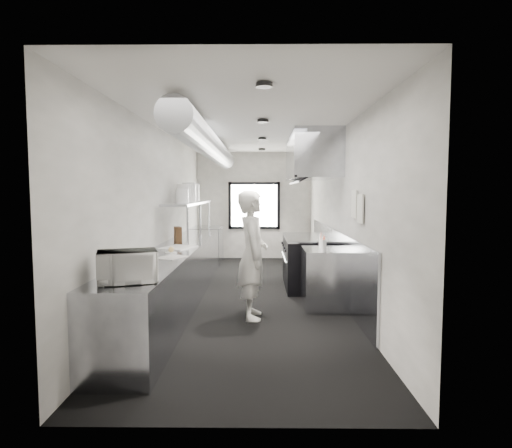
{
  "coord_description": "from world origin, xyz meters",
  "views": [
    {
      "loc": [
        0.17,
        -7.0,
        1.77
      ],
      "look_at": [
        0.09,
        -0.2,
        1.24
      ],
      "focal_mm": 29.22,
      "sensor_mm": 36.0,
      "label": 1
    }
  ],
  "objects_px": {
    "squeeze_bottle_b": "(324,245)",
    "plate_stack_c": "(189,192)",
    "plate_stack_b": "(184,193)",
    "small_plate": "(171,253)",
    "squeeze_bottle_c": "(324,243)",
    "cutting_board": "(178,247)",
    "plate_stack_a": "(182,196)",
    "far_work_table": "(207,245)",
    "squeeze_bottle_a": "(323,246)",
    "microwave": "(127,266)",
    "deli_tub_b": "(125,267)",
    "plate_stack_d": "(194,192)",
    "knife_block": "(178,234)",
    "squeeze_bottle_e": "(321,241)",
    "deli_tub_a": "(132,265)",
    "range": "(307,261)",
    "line_cook": "(253,255)",
    "prep_counter": "(177,275)",
    "exhaust_hood": "(311,158)",
    "squeeze_bottle_d": "(321,243)",
    "pass_shelf": "(190,204)"
  },
  "relations": [
    {
      "from": "squeeze_bottle_b",
      "to": "plate_stack_c",
      "type": "bearing_deg",
      "value": 140.27
    },
    {
      "from": "plate_stack_b",
      "to": "plate_stack_c",
      "type": "height_order",
      "value": "plate_stack_c"
    },
    {
      "from": "small_plate",
      "to": "squeeze_bottle_c",
      "type": "height_order",
      "value": "squeeze_bottle_c"
    },
    {
      "from": "cutting_board",
      "to": "plate_stack_a",
      "type": "bearing_deg",
      "value": 96.02
    },
    {
      "from": "far_work_table",
      "to": "plate_stack_a",
      "type": "bearing_deg",
      "value": -91.02
    },
    {
      "from": "squeeze_bottle_a",
      "to": "cutting_board",
      "type": "bearing_deg",
      "value": 170.84
    },
    {
      "from": "microwave",
      "to": "small_plate",
      "type": "bearing_deg",
      "value": 70.23
    },
    {
      "from": "deli_tub_b",
      "to": "plate_stack_d",
      "type": "xyz_separation_m",
      "value": [
        0.09,
        4.2,
        0.8
      ]
    },
    {
      "from": "knife_block",
      "to": "squeeze_bottle_e",
      "type": "height_order",
      "value": "knife_block"
    },
    {
      "from": "cutting_board",
      "to": "plate_stack_c",
      "type": "distance_m",
      "value": 1.89
    },
    {
      "from": "deli_tub_a",
      "to": "deli_tub_b",
      "type": "distance_m",
      "value": 0.14
    },
    {
      "from": "range",
      "to": "line_cook",
      "type": "xyz_separation_m",
      "value": [
        -0.98,
        -1.95,
        0.42
      ]
    },
    {
      "from": "prep_counter",
      "to": "plate_stack_c",
      "type": "distance_m",
      "value": 2.03
    },
    {
      "from": "exhaust_hood",
      "to": "prep_counter",
      "type": "height_order",
      "value": "exhaust_hood"
    },
    {
      "from": "prep_counter",
      "to": "line_cook",
      "type": "xyz_separation_m",
      "value": [
        1.21,
        -0.75,
        0.44
      ]
    },
    {
      "from": "cutting_board",
      "to": "plate_stack_a",
      "type": "distance_m",
      "value": 1.21
    },
    {
      "from": "small_plate",
      "to": "plate_stack_b",
      "type": "bearing_deg",
      "value": 94.03
    },
    {
      "from": "range",
      "to": "plate_stack_c",
      "type": "height_order",
      "value": "plate_stack_c"
    },
    {
      "from": "plate_stack_b",
      "to": "plate_stack_c",
      "type": "xyz_separation_m",
      "value": [
        0.01,
        0.43,
        0.02
      ]
    },
    {
      "from": "squeeze_bottle_b",
      "to": "microwave",
      "type": "bearing_deg",
      "value": -135.84
    },
    {
      "from": "deli_tub_a",
      "to": "plate_stack_b",
      "type": "bearing_deg",
      "value": 89.08
    },
    {
      "from": "deli_tub_b",
      "to": "plate_stack_b",
      "type": "xyz_separation_m",
      "value": [
        0.09,
        3.16,
        0.79
      ]
    },
    {
      "from": "squeeze_bottle_e",
      "to": "microwave",
      "type": "bearing_deg",
      "value": -130.67
    },
    {
      "from": "prep_counter",
      "to": "squeeze_bottle_d",
      "type": "distance_m",
      "value": 2.31
    },
    {
      "from": "exhaust_hood",
      "to": "small_plate",
      "type": "distance_m",
      "value": 3.24
    },
    {
      "from": "line_cook",
      "to": "small_plate",
      "type": "bearing_deg",
      "value": 83.33
    },
    {
      "from": "plate_stack_c",
      "to": "squeeze_bottle_b",
      "type": "relative_size",
      "value": 2.26
    },
    {
      "from": "exhaust_hood",
      "to": "plate_stack_b",
      "type": "distance_m",
      "value": 2.41
    },
    {
      "from": "prep_counter",
      "to": "cutting_board",
      "type": "bearing_deg",
      "value": -70.79
    },
    {
      "from": "deli_tub_b",
      "to": "knife_block",
      "type": "relative_size",
      "value": 0.59
    },
    {
      "from": "plate_stack_d",
      "to": "squeeze_bottle_e",
      "type": "bearing_deg",
      "value": -41.66
    },
    {
      "from": "far_work_table",
      "to": "deli_tub_b",
      "type": "distance_m",
      "value": 5.77
    },
    {
      "from": "range",
      "to": "far_work_table",
      "type": "height_order",
      "value": "range"
    },
    {
      "from": "far_work_table",
      "to": "knife_block",
      "type": "height_order",
      "value": "knife_block"
    },
    {
      "from": "squeeze_bottle_b",
      "to": "deli_tub_a",
      "type": "bearing_deg",
      "value": -147.48
    },
    {
      "from": "plate_stack_a",
      "to": "plate_stack_b",
      "type": "height_order",
      "value": "plate_stack_b"
    },
    {
      "from": "knife_block",
      "to": "exhaust_hood",
      "type": "bearing_deg",
      "value": -11.92
    },
    {
      "from": "line_cook",
      "to": "deli_tub_a",
      "type": "bearing_deg",
      "value": 128.22
    },
    {
      "from": "exhaust_hood",
      "to": "plate_stack_c",
      "type": "relative_size",
      "value": 5.88
    },
    {
      "from": "pass_shelf",
      "to": "line_cook",
      "type": "height_order",
      "value": "line_cook"
    },
    {
      "from": "line_cook",
      "to": "small_plate",
      "type": "relative_size",
      "value": 10.58
    },
    {
      "from": "deli_tub_b",
      "to": "squeeze_bottle_b",
      "type": "height_order",
      "value": "squeeze_bottle_b"
    },
    {
      "from": "line_cook",
      "to": "deli_tub_b",
      "type": "relative_size",
      "value": 12.06
    },
    {
      "from": "far_work_table",
      "to": "microwave",
      "type": "height_order",
      "value": "microwave"
    },
    {
      "from": "prep_counter",
      "to": "plate_stack_b",
      "type": "relative_size",
      "value": 17.73
    },
    {
      "from": "prep_counter",
      "to": "squeeze_bottle_c",
      "type": "relative_size",
      "value": 32.84
    },
    {
      "from": "squeeze_bottle_b",
      "to": "squeeze_bottle_d",
      "type": "height_order",
      "value": "squeeze_bottle_b"
    },
    {
      "from": "deli_tub_a",
      "to": "knife_block",
      "type": "relative_size",
      "value": 0.6
    },
    {
      "from": "pass_shelf",
      "to": "far_work_table",
      "type": "bearing_deg",
      "value": 88.93
    },
    {
      "from": "far_work_table",
      "to": "deli_tub_a",
      "type": "relative_size",
      "value": 7.91
    }
  ]
}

